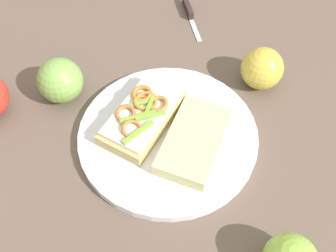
# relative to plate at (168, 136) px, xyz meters

# --- Properties ---
(ground_plane) EXTENTS (2.00, 2.00, 0.00)m
(ground_plane) POSITION_rel_plate_xyz_m (0.00, 0.00, -0.01)
(ground_plane) COLOR brown
(ground_plane) RESTS_ON ground
(plate) EXTENTS (0.30, 0.30, 0.02)m
(plate) POSITION_rel_plate_xyz_m (0.00, 0.00, 0.00)
(plate) COLOR white
(plate) RESTS_ON ground_plane
(sandwich) EXTENTS (0.16, 0.17, 0.04)m
(sandwich) POSITION_rel_plate_xyz_m (-0.04, -0.03, 0.02)
(sandwich) COLOR tan
(sandwich) RESTS_ON plate
(bread_slice_side) EXTENTS (0.16, 0.16, 0.03)m
(bread_slice_side) POSITION_rel_plate_xyz_m (0.04, 0.03, 0.02)
(bread_slice_side) COLOR beige
(bread_slice_side) RESTS_ON plate
(apple_1) EXTENTS (0.10, 0.10, 0.08)m
(apple_1) POSITION_rel_plate_xyz_m (-0.16, -0.13, 0.03)
(apple_1) COLOR #7CA84D
(apple_1) RESTS_ON ground_plane
(apple_2) EXTENTS (0.09, 0.09, 0.08)m
(apple_2) POSITION_rel_plate_xyz_m (-0.04, 0.20, 0.03)
(apple_2) COLOR gold
(apple_2) RESTS_ON ground_plane
(knife) EXTENTS (0.12, 0.04, 0.02)m
(knife) POSITION_rel_plate_xyz_m (-0.27, 0.17, -0.00)
(knife) COLOR silver
(knife) RESTS_ON ground_plane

